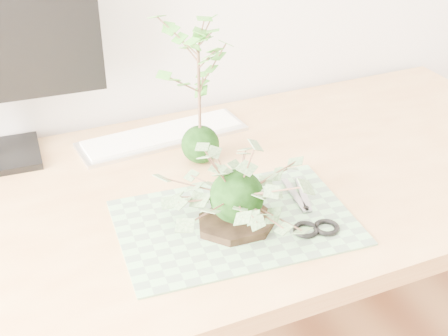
{
  "coord_description": "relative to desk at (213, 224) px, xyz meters",
  "views": [
    {
      "loc": [
        -0.38,
        0.27,
        1.41
      ],
      "look_at": [
        0.0,
        1.14,
        0.84
      ],
      "focal_mm": 50.0,
      "sensor_mm": 36.0,
      "label": 1
    }
  ],
  "objects": [
    {
      "name": "stone_dish",
      "position": [
        -0.01,
        -0.14,
        0.1
      ],
      "size": [
        0.16,
        0.16,
        0.01
      ],
      "primitive_type": "cylinder",
      "rotation": [
        0.0,
        0.0,
        -0.06
      ],
      "color": "black",
      "rests_on": "cutting_mat"
    },
    {
      "name": "maple_kokedama",
      "position": [
        0.02,
        0.11,
        0.32
      ],
      "size": [
        0.2,
        0.2,
        0.34
      ],
      "rotation": [
        0.0,
        0.0,
        -0.15
      ],
      "color": "black",
      "rests_on": "desk"
    },
    {
      "name": "ivy_kokedama",
      "position": [
        -0.01,
        -0.14,
        0.2
      ],
      "size": [
        0.3,
        0.3,
        0.19
      ],
      "rotation": [
        0.0,
        0.0,
        -0.11
      ],
      "color": "black",
      "rests_on": "stone_dish"
    },
    {
      "name": "cutting_mat",
      "position": [
        -0.01,
        -0.12,
        0.09
      ],
      "size": [
        0.44,
        0.32,
        0.0
      ],
      "primitive_type": "cube",
      "rotation": [
        0.0,
        0.0,
        -0.08
      ],
      "color": "#5A735C",
      "rests_on": "desk"
    },
    {
      "name": "scissors",
      "position": [
        0.12,
        -0.18,
        0.1
      ],
      "size": [
        0.1,
        0.2,
        0.01
      ],
      "rotation": [
        0.0,
        0.0,
        -0.24
      ],
      "color": "gray",
      "rests_on": "cutting_mat"
    },
    {
      "name": "keyboard",
      "position": [
        -0.02,
        0.24,
        0.09
      ],
      "size": [
        0.39,
        0.14,
        0.01
      ],
      "rotation": [
        0.0,
        0.0,
        0.07
      ],
      "color": "silver",
      "rests_on": "desk"
    },
    {
      "name": "desk",
      "position": [
        0.0,
        0.0,
        0.0
      ],
      "size": [
        1.6,
        0.7,
        0.74
      ],
      "color": "tan",
      "rests_on": "ground_plane"
    }
  ]
}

